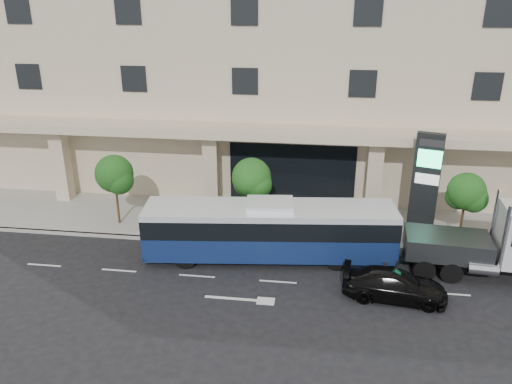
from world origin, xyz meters
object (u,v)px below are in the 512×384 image
(city_bus, at_px, (270,230))
(tow_truck, at_px, (501,245))
(signage_pylon, at_px, (425,183))
(black_sedan, at_px, (395,285))

(city_bus, xyz_separation_m, tow_truck, (11.17, -0.37, 0.07))
(tow_truck, height_order, signage_pylon, signage_pylon)
(black_sedan, relative_size, signage_pylon, 0.80)
(city_bus, xyz_separation_m, signage_pylon, (8.27, 3.97, 1.47))
(tow_truck, relative_size, black_sedan, 1.98)
(tow_truck, bearing_deg, signage_pylon, 128.23)
(tow_truck, xyz_separation_m, black_sedan, (-5.16, -2.56, -1.05))
(black_sedan, bearing_deg, signage_pylon, -12.59)
(city_bus, bearing_deg, tow_truck, -8.14)
(city_bus, distance_m, black_sedan, 6.76)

